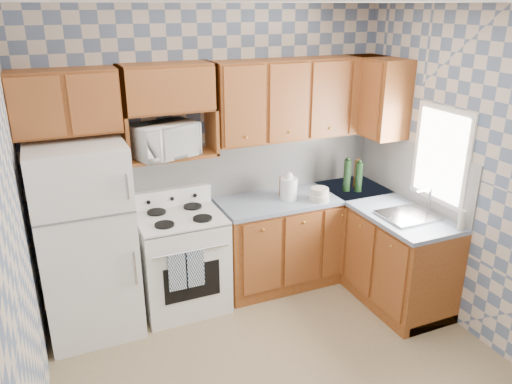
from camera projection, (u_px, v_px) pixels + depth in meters
The scene contains 29 objects.
floor at pixel (289, 375), 3.85m from camera, with size 3.40×3.40×0.00m, color #897753.
back_wall at pixel (216, 154), 4.75m from camera, with size 3.40×0.02×2.70m, color slate.
right_wall at pixel (481, 182), 4.01m from camera, with size 0.02×3.20×2.70m, color slate.
backsplash_back at pixel (255, 164), 4.94m from camera, with size 2.60×0.01×0.56m, color silver.
backsplash_right at pixel (412, 171), 4.75m from camera, with size 0.01×1.60×0.56m, color silver.
refrigerator at pixel (86, 241), 4.15m from camera, with size 0.75×0.70×1.68m, color white.
stove_body at pixel (182, 262), 4.61m from camera, with size 0.76×0.65×0.90m, color white.
cooktop at pixel (179, 217), 4.45m from camera, with size 0.76×0.65×0.03m, color silver.
backguard at pixel (171, 197), 4.65m from camera, with size 0.76×0.08×0.17m, color white.
dish_towel_left at pixel (178, 272), 4.23m from camera, with size 0.16×0.03×0.34m, color navy.
dish_towel_right at pixel (195, 268), 4.29m from camera, with size 0.16×0.03×0.34m, color navy.
base_cabinets_back at pixel (304, 238), 5.12m from camera, with size 1.75×0.60×0.88m, color #6D330E.
base_cabinets_right at pixel (380, 248), 4.91m from camera, with size 0.60×1.60×0.88m, color #6D330E.
countertop_back at pixel (306, 196), 4.95m from camera, with size 1.77×0.63×0.04m, color slate.
countertop_right at pixel (383, 205), 4.74m from camera, with size 0.63×1.60×0.04m, color slate.
upper_cabinets_back at pixel (302, 98), 4.74m from camera, with size 1.75×0.33×0.74m, color #6D330E.
upper_cabinets_fridge at pixel (65, 102), 3.91m from camera, with size 0.82×0.33×0.50m, color #6D330E.
upper_cabinets_right at pixel (375, 96), 4.84m from camera, with size 0.33×0.70×0.74m, color #6D330E.
microwave_shelf at pixel (171, 156), 4.40m from camera, with size 0.80×0.33×0.03m, color #6D330E.
microwave at pixel (164, 140), 4.27m from camera, with size 0.53×0.36×0.29m, color white.
sink at pixel (408, 216), 4.43m from camera, with size 0.48×0.40×0.03m, color #B7B7BC.
window at pixel (441, 155), 4.36m from camera, with size 0.02×0.66×0.86m, color silver.
bottle_0 at pixel (347, 175), 4.99m from camera, with size 0.07×0.07×0.32m, color black.
bottle_1 at pixel (359, 177), 4.98m from camera, with size 0.07×0.07×0.30m, color black.
bottle_2 at pixel (357, 174), 5.09m from camera, with size 0.07×0.07×0.28m, color #5C3913.
knife_block at pixel (286, 187), 4.86m from camera, with size 0.09×0.09×0.20m, color #76340E.
electric_kettle at pixel (289, 189), 4.80m from camera, with size 0.17×0.17×0.21m, color white.
food_containers at pixel (320, 194), 4.77m from camera, with size 0.19×0.19×0.13m, color beige, non-canonical shape.
soap_bottle at pixel (462, 220), 4.15m from camera, with size 0.06×0.06×0.17m, color beige.
Camera 1 is at (-1.47, -2.75, 2.69)m, focal length 35.00 mm.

